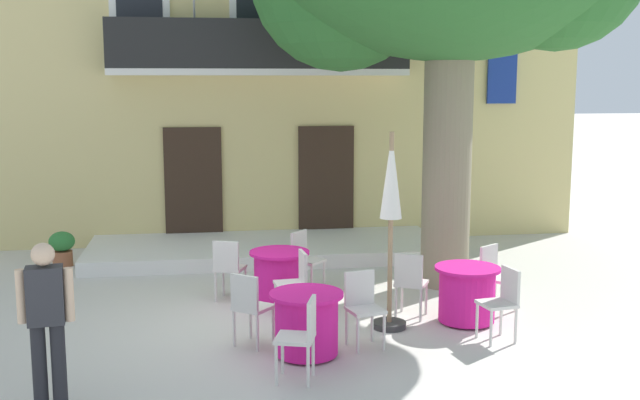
{
  "coord_description": "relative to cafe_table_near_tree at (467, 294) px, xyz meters",
  "views": [
    {
      "loc": [
        -0.56,
        -9.84,
        3.18
      ],
      "look_at": [
        1.25,
        2.03,
        1.3
      ],
      "focal_mm": 42.84,
      "sensor_mm": 36.0,
      "label": 1
    }
  ],
  "objects": [
    {
      "name": "cafe_chair_near_tree_2",
      "position": [
        -0.69,
        0.29,
        0.14
      ],
      "size": [
        0.54,
        0.54,
        0.91
      ],
      "color": "silver",
      "rests_on": "ground"
    },
    {
      "name": "cafe_chair_near_tree_0",
      "position": [
        0.2,
        -0.73,
        0.14
      ],
      "size": [
        0.46,
        0.46,
        0.91
      ],
      "color": "silver",
      "rests_on": "ground"
    },
    {
      "name": "cafe_table_middle",
      "position": [
        -2.26,
        -0.9,
        0.0
      ],
      "size": [
        0.86,
        0.86,
        0.76
      ],
      "color": "#DB1984",
      "rests_on": "ground"
    },
    {
      "name": "cafe_chair_front_2",
      "position": [
        -1.91,
        1.91,
        0.14
      ],
      "size": [
        0.56,
        0.56,
        0.91
      ],
      "color": "silver",
      "rests_on": "ground"
    },
    {
      "name": "cafe_chair_front_1",
      "position": [
        -2.21,
        0.56,
        0.14
      ],
      "size": [
        0.43,
        0.43,
        0.91
      ],
      "color": "silver",
      "rests_on": "ground"
    },
    {
      "name": "building_facade",
      "position": [
        -2.31,
        7.47,
        3.36
      ],
      "size": [
        13.0,
        5.09,
        7.5
      ],
      "color": "#DBC67F",
      "rests_on": "ground"
    },
    {
      "name": "cafe_umbrella",
      "position": [
        -1.06,
        -0.05,
        1.27
      ],
      "size": [
        0.44,
        0.44,
        2.55
      ],
      "color": "#997A56",
      "rests_on": "ground"
    },
    {
      "name": "cafe_chair_front_0",
      "position": [
        -3.09,
        1.5,
        0.14
      ],
      "size": [
        0.52,
        0.52,
        0.91
      ],
      "color": "silver",
      "rests_on": "ground"
    },
    {
      "name": "cafe_table_near_tree",
      "position": [
        0.0,
        0.0,
        0.0
      ],
      "size": [
        0.86,
        0.86,
        0.76
      ],
      "color": "#DB1984",
      "rests_on": "ground"
    },
    {
      "name": "ground_planter_left",
      "position": [
        -5.86,
        4.06,
        -0.05
      ],
      "size": [
        0.44,
        0.44,
        0.61
      ],
      "color": "#995638",
      "rests_on": "ground"
    },
    {
      "name": "entrance_step_platform",
      "position": [
        -2.31,
        4.32,
        -0.27
      ],
      "size": [
        6.4,
        2.32,
        0.25
      ],
      "primitive_type": "cube",
      "color": "silver",
      "rests_on": "ground"
    },
    {
      "name": "cafe_chair_middle_2",
      "position": [
        -2.41,
        -1.64,
        0.14
      ],
      "size": [
        0.5,
        0.5,
        0.91
      ],
      "color": "silver",
      "rests_on": "ground"
    },
    {
      "name": "cafe_table_front",
      "position": [
        -2.36,
        1.3,
        0.0
      ],
      "size": [
        0.86,
        0.86,
        0.76
      ],
      "color": "#DB1984",
      "rests_on": "ground"
    },
    {
      "name": "pedestrian_mid_plaza",
      "position": [
        -4.92,
        -2.03,
        0.56
      ],
      "size": [
        0.53,
        0.26,
        1.67
      ],
      "color": "#232328",
      "rests_on": "ground"
    },
    {
      "name": "ground_plane",
      "position": [
        -2.83,
        0.48,
        -0.39
      ],
      "size": [
        120.0,
        120.0,
        0.0
      ],
      "primitive_type": "plane",
      "color": "beige"
    },
    {
      "name": "cafe_chair_middle_1",
      "position": [
        -2.89,
        -0.49,
        0.14
      ],
      "size": [
        0.56,
        0.56,
        0.91
      ],
      "color": "silver",
      "rests_on": "ground"
    },
    {
      "name": "cafe_chair_middle_0",
      "position": [
        -1.55,
        -0.67,
        0.14
      ],
      "size": [
        0.48,
        0.48,
        0.91
      ],
      "color": "silver",
      "rests_on": "ground"
    },
    {
      "name": "cafe_chair_near_tree_1",
      "position": [
        0.57,
        0.49,
        0.14
      ],
      "size": [
        0.56,
        0.56,
        0.91
      ],
      "color": "silver",
      "rests_on": "ground"
    }
  ]
}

